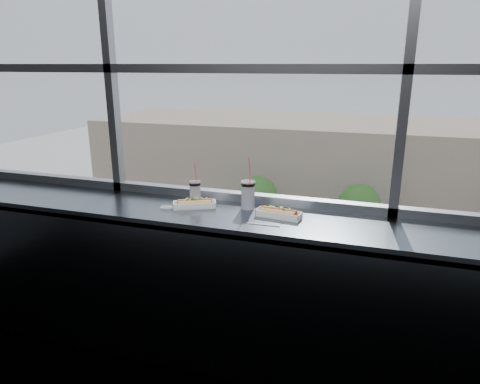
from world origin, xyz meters
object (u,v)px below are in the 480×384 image
(loose_straw, at_px, (263,225))
(tree_center, at_px, (359,205))
(hotdog_tray_right, at_px, (279,213))
(car_near_b, at_px, (180,292))
(car_near_c, at_px, (343,320))
(soda_cup_left, at_px, (195,191))
(tree_left, at_px, (258,195))
(car_far_a, at_px, (212,236))
(pedestrian_c, at_px, (418,235))
(hotdog_tray_left, at_px, (195,204))
(soda_cup_right, at_px, (248,193))
(car_near_a, at_px, (80,274))
(car_near_d, at_px, (462,339))
(wrapper, at_px, (167,207))
(car_far_b, at_px, (414,261))
(pedestrian_b, at_px, (345,227))

(loose_straw, bearing_deg, tree_center, 88.95)
(hotdog_tray_right, bearing_deg, car_near_b, 125.68)
(hotdog_tray_right, distance_m, car_near_c, 19.61)
(hotdog_tray_right, xyz_separation_m, soda_cup_left, (-0.61, 0.10, 0.06))
(car_near_c, bearing_deg, tree_left, 32.88)
(car_far_a, xyz_separation_m, pedestrian_c, (14.23, 4.93, -0.01))
(hotdog_tray_left, xyz_separation_m, loose_straw, (0.53, -0.18, -0.02))
(loose_straw, bearing_deg, car_near_c, 89.19)
(loose_straw, bearing_deg, soda_cup_right, 121.87)
(soda_cup_left, xyz_separation_m, car_near_a, (-14.77, 16.16, -11.00))
(car_far_a, relative_size, pedestrian_c, 2.96)
(loose_straw, height_order, car_near_d, loose_straw)
(car_far_a, distance_m, tree_left, 5.08)
(wrapper, distance_m, car_far_b, 27.02)
(car_near_d, bearing_deg, wrapper, 154.93)
(soda_cup_right, relative_size, car_near_c, 0.05)
(hotdog_tray_left, height_order, hotdog_tray_right, same)
(car_near_b, height_order, car_near_a, car_near_a)
(hotdog_tray_right, bearing_deg, car_near_d, 79.82)
(wrapper, bearing_deg, car_near_c, 88.14)
(car_near_d, bearing_deg, car_far_b, 5.16)
(car_near_d, height_order, car_far_b, car_near_d)
(car_far_a, bearing_deg, tree_left, -31.05)
(hotdog_tray_right, relative_size, car_near_b, 0.05)
(car_far_b, distance_m, tree_left, 12.22)
(loose_straw, height_order, wrapper, wrapper)
(loose_straw, distance_m, car_near_b, 21.64)
(hotdog_tray_left, bearing_deg, soda_cup_left, 85.20)
(hotdog_tray_left, relative_size, pedestrian_b, 0.14)
(hotdog_tray_left, height_order, car_near_a, hotdog_tray_left)
(car_near_d, relative_size, tree_left, 1.46)
(hotdog_tray_left, bearing_deg, car_far_a, 86.43)
(tree_left, xyz_separation_m, tree_center, (7.66, 0.00, 0.02))
(wrapper, xyz_separation_m, tree_center, (0.53, 28.32, -8.89))
(soda_cup_left, distance_m, tree_center, 29.55)
(soda_cup_left, relative_size, loose_straw, 1.50)
(soda_cup_left, relative_size, car_near_a, 0.04)
(pedestrian_b, height_order, tree_left, tree_left)
(hotdog_tray_left, relative_size, soda_cup_left, 0.99)
(hotdog_tray_left, height_order, car_near_b, hotdog_tray_left)
(loose_straw, xyz_separation_m, pedestrian_c, (4.12, 29.34, -11.04))
(car_far_a, bearing_deg, soda_cup_right, -158.99)
(soda_cup_left, bearing_deg, car_far_b, 80.40)
(car_far_b, bearing_deg, pedestrian_b, 38.62)
(hotdog_tray_left, distance_m, soda_cup_right, 0.37)
(car_near_b, height_order, tree_center, tree_center)
(soda_cup_right, bearing_deg, car_near_a, 133.19)
(hotdog_tray_left, relative_size, pedestrian_c, 0.15)
(wrapper, distance_m, tree_left, 30.53)
(tree_left, bearing_deg, tree_center, 0.00)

